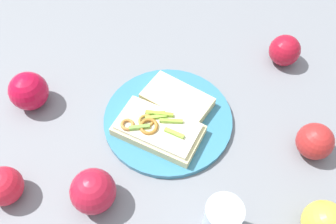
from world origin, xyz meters
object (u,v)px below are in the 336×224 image
bread_slice_side (177,100)px  apple_1 (315,141)px  apple_3 (285,50)px  apple_4 (29,91)px  apple_0 (3,186)px  sandwich (158,129)px  apple_5 (324,223)px  plate (168,119)px  apple_2 (93,191)px  drinking_glass (222,221)px

bread_slice_side → apple_1: size_ratio=1.97×
apple_3 → apple_4: apple_4 is taller
apple_0 → apple_3: bearing=19.3°
sandwich → apple_0: 0.30m
sandwich → bread_slice_side: (0.05, 0.07, -0.00)m
sandwich → apple_5: bearing=172.3°
bread_slice_side → apple_4: size_ratio=1.73×
apple_5 → plate: bearing=126.9°
apple_3 → bread_slice_side: bearing=-163.5°
apple_1 → apple_3: 0.24m
sandwich → apple_5: size_ratio=2.53×
apple_2 → apple_3: size_ratio=1.14×
sandwich → apple_2: size_ratio=2.37×
apple_2 → plate: bearing=41.8°
plate → drinking_glass: size_ratio=2.75×
apple_1 → apple_4: 0.58m
plate → sandwich: 0.05m
apple_1 → drinking_glass: 0.25m
sandwich → apple_0: bearing=51.5°
plate → apple_3: bearing=21.0°
apple_1 → apple_2: 0.42m
apple_0 → apple_2: bearing=-15.8°
apple_3 → drinking_glass: 0.44m
apple_0 → apple_1: (0.58, -0.02, 0.00)m
plate → apple_4: apple_4 is taller
apple_4 → apple_5: 0.62m
plate → apple_5: bearing=-53.1°
plate → apple_0: bearing=-162.3°
plate → apple_3: 0.32m
apple_1 → drinking_glass: drinking_glass is taller
apple_2 → apple_4: size_ratio=0.99×
plate → apple_2: size_ratio=3.30×
plate → sandwich: size_ratio=1.39×
apple_2 → drinking_glass: drinking_glass is taller
sandwich → apple_2: apple_2 is taller
apple_1 → sandwich: bearing=162.2°
apple_1 → apple_2: bearing=-177.4°
plate → bread_slice_side: (0.03, 0.03, 0.02)m
apple_5 → apple_2: bearing=160.4°
bread_slice_side → apple_1: (0.23, -0.16, 0.01)m
bread_slice_side → apple_0: (-0.34, -0.13, 0.01)m
bread_slice_side → apple_2: apple_2 is taller
drinking_glass → apple_3: bearing=54.4°
bread_slice_side → apple_5: size_ratio=1.86×
apple_2 → drinking_glass: 0.22m
bread_slice_side → apple_3: (0.27, 0.08, 0.01)m
bread_slice_side → apple_0: 0.37m
apple_3 → apple_4: (-0.57, -0.01, 0.01)m
apple_0 → drinking_glass: 0.39m
apple_0 → apple_4: (0.04, 0.21, 0.01)m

